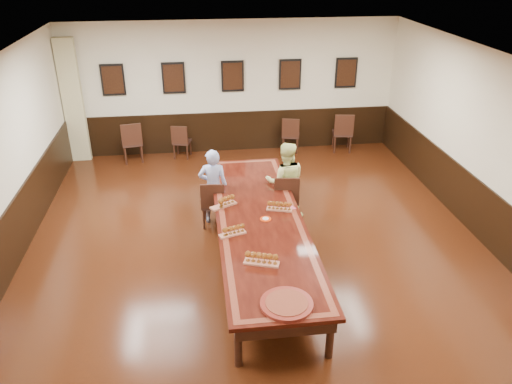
{
  "coord_description": "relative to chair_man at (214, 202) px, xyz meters",
  "views": [
    {
      "loc": [
        -0.95,
        -6.95,
        4.76
      ],
      "look_at": [
        0.0,
        0.5,
        1.0
      ],
      "focal_mm": 35.0,
      "sensor_mm": 36.0,
      "label": 1
    }
  ],
  "objects": [
    {
      "name": "red_plate_grp",
      "position": [
        0.79,
        -1.26,
        0.3
      ],
      "size": [
        0.18,
        0.18,
        0.02
      ],
      "color": "red",
      "rests_on": "conference_table"
    },
    {
      "name": "ceiling",
      "position": [
        0.7,
        -1.25,
        2.75
      ],
      "size": [
        8.0,
        10.0,
        0.02
      ],
      "primitive_type": "cube",
      "color": "white",
      "rests_on": "floor"
    },
    {
      "name": "wall_back",
      "position": [
        0.7,
        3.76,
        1.14
      ],
      "size": [
        8.0,
        0.02,
        3.2
      ],
      "primitive_type": "cube",
      "color": "beige",
      "rests_on": "floor"
    },
    {
      "name": "person_man",
      "position": [
        0.01,
        0.1,
        0.27
      ],
      "size": [
        0.57,
        0.41,
        1.47
      ],
      "primitive_type": "imported",
      "rotation": [
        0.0,
        0.0,
        3.03
      ],
      "color": "#4D65C0",
      "rests_on": "floor"
    },
    {
      "name": "flight_d",
      "position": [
        0.55,
        -2.49,
        0.38
      ],
      "size": [
        0.52,
        0.3,
        0.18
      ],
      "color": "#9F5B42",
      "rests_on": "conference_table"
    },
    {
      "name": "floor",
      "position": [
        0.7,
        -1.25,
        -0.47
      ],
      "size": [
        8.0,
        10.0,
        0.02
      ],
      "primitive_type": "cube",
      "color": "black",
      "rests_on": "ground"
    },
    {
      "name": "chair_woman",
      "position": [
        1.34,
        -0.03,
        0.03
      ],
      "size": [
        0.5,
        0.54,
        0.98
      ],
      "primitive_type": null,
      "rotation": [
        0.0,
        0.0,
        3.05
      ],
      "color": "black",
      "rests_on": "floor"
    },
    {
      "name": "flight_c",
      "position": [
        0.22,
        -1.66,
        0.36
      ],
      "size": [
        0.44,
        0.25,
        0.16
      ],
      "color": "#9F5B42",
      "rests_on": "conference_table"
    },
    {
      "name": "person_woman",
      "position": [
        1.35,
        0.08,
        0.31
      ],
      "size": [
        0.81,
        0.66,
        1.54
      ],
      "primitive_type": "imported",
      "rotation": [
        0.0,
        0.0,
        3.05
      ],
      "color": "#E8F096",
      "rests_on": "floor"
    },
    {
      "name": "posters",
      "position": [
        0.7,
        3.69,
        1.44
      ],
      "size": [
        6.14,
        0.04,
        0.74
      ],
      "color": "black",
      "rests_on": "wall_back"
    },
    {
      "name": "wainscoting",
      "position": [
        0.7,
        -1.25,
        0.04
      ],
      "size": [
        8.0,
        10.0,
        1.0
      ],
      "color": "black",
      "rests_on": "floor"
    },
    {
      "name": "carved_platter",
      "position": [
        0.74,
        -3.4,
        0.32
      ],
      "size": [
        0.68,
        0.68,
        0.05
      ],
      "color": "#5D1712",
      "rests_on": "conference_table"
    },
    {
      "name": "wall_right",
      "position": [
        4.71,
        -1.25,
        1.14
      ],
      "size": [
        0.02,
        10.0,
        3.2
      ],
      "primitive_type": "cube",
      "color": "beige",
      "rests_on": "floor"
    },
    {
      "name": "flight_b",
      "position": [
        1.06,
        -0.98,
        0.37
      ],
      "size": [
        0.45,
        0.25,
        0.16
      ],
      "color": "#9F5B42",
      "rests_on": "conference_table"
    },
    {
      "name": "spare_chair_c",
      "position": [
        2.12,
        3.47,
        -0.0
      ],
      "size": [
        0.53,
        0.56,
        0.91
      ],
      "primitive_type": null,
      "rotation": [
        0.0,
        0.0,
        2.88
      ],
      "color": "black",
      "rests_on": "floor"
    },
    {
      "name": "spare_chair_d",
      "position": [
        3.41,
        3.34,
        0.04
      ],
      "size": [
        0.55,
        0.58,
        1.01
      ],
      "primitive_type": null,
      "rotation": [
        0.0,
        0.0,
        2.98
      ],
      "color": "black",
      "rests_on": "floor"
    },
    {
      "name": "curtain",
      "position": [
        -3.05,
        3.57,
        0.99
      ],
      "size": [
        0.45,
        0.18,
        2.9
      ],
      "primitive_type": "cube",
      "color": "#BDB782",
      "rests_on": "floor"
    },
    {
      "name": "spare_chair_b",
      "position": [
        -0.6,
        3.42,
        -0.03
      ],
      "size": [
        0.5,
        0.52,
        0.85
      ],
      "primitive_type": null,
      "rotation": [
        0.0,
        0.0,
        2.88
      ],
      "color": "black",
      "rests_on": "floor"
    },
    {
      "name": "chair_man",
      "position": [
        0.0,
        0.0,
        0.0
      ],
      "size": [
        0.48,
        0.51,
        0.92
      ],
      "primitive_type": null,
      "rotation": [
        0.0,
        0.0,
        3.03
      ],
      "color": "black",
      "rests_on": "floor"
    },
    {
      "name": "pink_phone",
      "position": [
        1.3,
        -0.92,
        0.3
      ],
      "size": [
        0.11,
        0.14,
        0.01
      ],
      "primitive_type": "cube",
      "rotation": [
        0.0,
        0.0,
        0.45
      ],
      "color": "#CE4462",
      "rests_on": "conference_table"
    },
    {
      "name": "spare_chair_a",
      "position": [
        -1.79,
        3.31,
        0.04
      ],
      "size": [
        0.56,
        0.59,
        1.0
      ],
      "primitive_type": null,
      "rotation": [
        0.0,
        0.0,
        3.33
      ],
      "color": "black",
      "rests_on": "floor"
    },
    {
      "name": "conference_table",
      "position": [
        0.7,
        -1.25,
        0.15
      ],
      "size": [
        1.4,
        5.0,
        0.76
      ],
      "color": "black",
      "rests_on": "floor"
    },
    {
      "name": "flight_a",
      "position": [
        0.16,
        -0.72,
        0.37
      ],
      "size": [
        0.48,
        0.35,
        0.18
      ],
      "color": "#9F5B42",
      "rests_on": "conference_table"
    }
  ]
}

